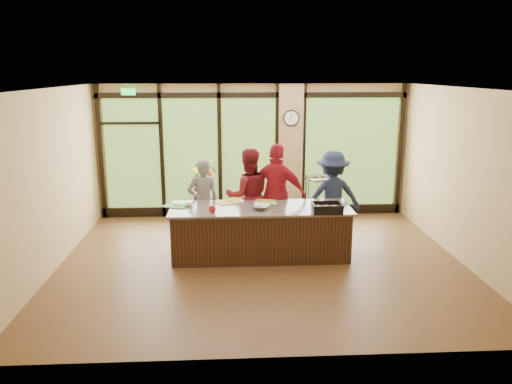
{
  "coord_description": "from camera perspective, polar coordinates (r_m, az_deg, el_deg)",
  "views": [
    {
      "loc": [
        -0.55,
        -8.21,
        3.28
      ],
      "look_at": [
        -0.07,
        0.4,
        1.17
      ],
      "focal_mm": 35.0,
      "sensor_mm": 36.0,
      "label": 1
    }
  ],
  "objects": [
    {
      "name": "island_base",
      "position": [
        8.99,
        0.5,
        -4.69
      ],
      "size": [
        3.1,
        1.0,
        0.88
      ],
      "primitive_type": "cube",
      "color": "#311C10",
      "rests_on": "floor"
    },
    {
      "name": "ceiling",
      "position": [
        8.23,
        0.67,
        11.78
      ],
      "size": [
        7.0,
        7.0,
        0.0
      ],
      "primitive_type": "plane",
      "rotation": [
        3.14,
        0.0,
        0.0
      ],
      "color": "white",
      "rests_on": "back_wall"
    },
    {
      "name": "mixing_bowl",
      "position": [
        8.7,
        0.49,
        -1.73
      ],
      "size": [
        0.42,
        0.42,
        0.08
      ],
      "primitive_type": "imported",
      "rotation": [
        0.0,
        0.0,
        -0.37
      ],
      "color": "silver",
      "rests_on": "countertop"
    },
    {
      "name": "wall_clock",
      "position": [
        11.21,
        4.06,
        8.43
      ],
      "size": [
        0.36,
        0.04,
        0.36
      ],
      "color": "black",
      "rests_on": "window_wall"
    },
    {
      "name": "back_wall",
      "position": [
        11.36,
        -0.36,
        4.72
      ],
      "size": [
        7.0,
        0.0,
        7.0
      ],
      "primitive_type": "plane",
      "rotation": [
        1.57,
        0.0,
        0.0
      ],
      "color": "tan",
      "rests_on": "floor"
    },
    {
      "name": "red_ramekin",
      "position": [
        8.55,
        -5.01,
        -2.04
      ],
      "size": [
        0.12,
        0.12,
        0.09
      ],
      "primitive_type": "imported",
      "rotation": [
        0.0,
        0.0,
        0.09
      ],
      "color": "#AC1125",
      "rests_on": "countertop"
    },
    {
      "name": "flower_stand",
      "position": [
        11.35,
        -5.87,
        -1.2
      ],
      "size": [
        0.46,
        0.46,
        0.74
      ],
      "primitive_type": "cube",
      "rotation": [
        0.0,
        0.0,
        -0.27
      ],
      "color": "#311C10",
      "rests_on": "floor"
    },
    {
      "name": "cook_midleft",
      "position": [
        9.61,
        -0.89,
        -0.46
      ],
      "size": [
        0.98,
        0.81,
        1.85
      ],
      "primitive_type": "imported",
      "rotation": [
        0.0,
        0.0,
        3.27
      ],
      "color": "maroon",
      "rests_on": "floor"
    },
    {
      "name": "cook_left",
      "position": [
        9.53,
        -6.05,
        -1.19
      ],
      "size": [
        0.69,
        0.53,
        1.68
      ],
      "primitive_type": "imported",
      "rotation": [
        0.0,
        0.0,
        3.38
      ],
      "color": "slate",
      "rests_on": "floor"
    },
    {
      "name": "floor",
      "position": [
        8.86,
        0.62,
        -8.01
      ],
      "size": [
        7.0,
        7.0,
        0.0
      ],
      "primitive_type": "plane",
      "color": "brown",
      "rests_on": "ground"
    },
    {
      "name": "window_wall",
      "position": [
        11.34,
        0.48,
        4.16
      ],
      "size": [
        6.9,
        0.12,
        3.0
      ],
      "color": "tan",
      "rests_on": "floor"
    },
    {
      "name": "prep_bowl_near",
      "position": [
        8.98,
        -7.68,
        -1.48
      ],
      "size": [
        0.19,
        0.19,
        0.05
      ],
      "primitive_type": "imported",
      "rotation": [
        0.0,
        0.0,
        0.29
      ],
      "color": "white",
      "rests_on": "countertop"
    },
    {
      "name": "countertop",
      "position": [
        8.85,
        0.51,
        -1.87
      ],
      "size": [
        3.2,
        1.1,
        0.04
      ],
      "primitive_type": "cube",
      "color": "slate",
      "rests_on": "island_base"
    },
    {
      "name": "left_wall",
      "position": [
        8.9,
        -22.46,
        1.14
      ],
      "size": [
        0.0,
        6.0,
        6.0
      ],
      "primitive_type": "plane",
      "rotation": [
        1.57,
        0.0,
        1.57
      ],
      "color": "tan",
      "rests_on": "floor"
    },
    {
      "name": "right_wall",
      "position": [
        9.32,
        22.65,
        1.66
      ],
      "size": [
        0.0,
        6.0,
        6.0
      ],
      "primitive_type": "plane",
      "rotation": [
        1.57,
        0.0,
        -1.57
      ],
      "color": "tan",
      "rests_on": "floor"
    },
    {
      "name": "cook_midright",
      "position": [
        9.52,
        2.43,
        -0.29
      ],
      "size": [
        1.24,
        0.9,
        1.95
      ],
      "primitive_type": "imported",
      "rotation": [
        0.0,
        0.0,
        2.72
      ],
      "color": "maroon",
      "rests_on": "floor"
    },
    {
      "name": "cook_right",
      "position": [
        9.81,
        8.68,
        -0.51
      ],
      "size": [
        1.19,
        0.73,
        1.78
      ],
      "primitive_type": "imported",
      "rotation": [
        0.0,
        0.0,
        3.2
      ],
      "color": "#1B223C",
      "rests_on": "floor"
    },
    {
      "name": "prep_bowl_mid",
      "position": [
        8.8,
        0.01,
        -1.66
      ],
      "size": [
        0.19,
        0.19,
        0.05
      ],
      "primitive_type": "imported",
      "rotation": [
        0.0,
        0.0,
        0.28
      ],
      "color": "white",
      "rests_on": "countertop"
    },
    {
      "name": "cutting_board_left",
      "position": [
        9.03,
        -9.1,
        -1.55
      ],
      "size": [
        0.52,
        0.46,
        0.01
      ],
      "primitive_type": "cube",
      "rotation": [
        0.0,
        0.0,
        -0.38
      ],
      "color": "#318832",
      "rests_on": "countertop"
    },
    {
      "name": "prep_bowl_far",
      "position": [
        8.99,
        2.05,
        -1.4
      ],
      "size": [
        0.13,
        0.13,
        0.03
      ],
      "primitive_type": "imported",
      "rotation": [
        0.0,
        0.0,
        0.05
      ],
      "color": "white",
      "rests_on": "countertop"
    },
    {
      "name": "cutting_board_right",
      "position": [
        9.22,
        1.06,
        -1.07
      ],
      "size": [
        0.44,
        0.37,
        0.01
      ],
      "primitive_type": "cube",
      "rotation": [
        0.0,
        0.0,
        -0.25
      ],
      "color": "gold",
      "rests_on": "countertop"
    },
    {
      "name": "roasting_pan",
      "position": [
        8.61,
        8.11,
        -2.02
      ],
      "size": [
        0.51,
        0.4,
        0.09
      ],
      "primitive_type": "cube",
      "rotation": [
        0.0,
        0.0,
        -0.03
      ],
      "color": "black",
      "rests_on": "countertop"
    },
    {
      "name": "cutting_board_center",
      "position": [
        9.18,
        -3.21,
        -1.15
      ],
      "size": [
        0.51,
        0.45,
        0.01
      ],
      "primitive_type": "cube",
      "rotation": [
        0.0,
        0.0,
        0.39
      ],
      "color": "gold",
      "rests_on": "countertop"
    },
    {
      "name": "bar_cart",
      "position": [
        11.48,
        7.54,
        0.13
      ],
      "size": [
        0.84,
        0.69,
        1.01
      ],
      "rotation": [
        0.0,
        0.0,
        0.43
      ],
      "color": "#311C10",
      "rests_on": "floor"
    },
    {
      "name": "flower_vase",
      "position": [
        11.23,
        -5.93,
        1.36
      ],
      "size": [
        0.36,
        0.36,
        0.3
      ],
      "primitive_type": "imported",
      "rotation": [
        0.0,
        0.0,
        0.34
      ],
      "color": "#8C714C",
      "rests_on": "flower_stand"
    }
  ]
}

